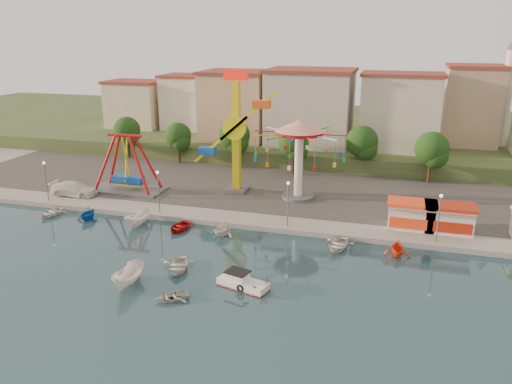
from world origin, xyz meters
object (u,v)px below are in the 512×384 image
at_px(pirate_ship_ride, 127,164).
at_px(wave_swinger, 299,142).
at_px(rowboat_a, 177,266).
at_px(van, 74,189).
at_px(skiff, 129,277).
at_px(cabin_motorboat, 242,283).
at_px(kamikaze_tower, 239,136).

xyz_separation_m(pirate_ship_ride, wave_swinger, (23.22, 3.52, 3.80)).
relative_size(rowboat_a, van, 0.65).
xyz_separation_m(rowboat_a, van, (-22.22, 15.36, 1.09)).
bearing_deg(skiff, cabin_motorboat, 12.95).
relative_size(cabin_motorboat, van, 0.77).
distance_m(kamikaze_tower, skiff, 28.15).
bearing_deg(pirate_ship_ride, kamikaze_tower, 14.03).
bearing_deg(van, skiff, -138.16).
bearing_deg(van, pirate_ship_ride, -59.83).
xyz_separation_m(wave_swinger, skiff, (-9.79, -26.86, -7.31)).
bearing_deg(wave_swinger, van, -165.72).
xyz_separation_m(rowboat_a, skiff, (-2.84, -4.07, 0.46)).
xyz_separation_m(cabin_motorboat, van, (-29.18, 16.91, 1.09)).
height_order(pirate_ship_ride, wave_swinger, wave_swinger).
relative_size(cabin_motorboat, skiff, 1.07).
bearing_deg(wave_swinger, skiff, -110.03).
relative_size(pirate_ship_ride, kamikaze_tower, 0.61).
bearing_deg(skiff, kamikaze_tower, 85.30).
relative_size(kamikaze_tower, rowboat_a, 3.99).
bearing_deg(rowboat_a, cabin_motorboat, -31.16).
height_order(cabin_motorboat, van, van).
distance_m(wave_swinger, cabin_motorboat, 25.55).
bearing_deg(cabin_motorboat, skiff, -150.23).
distance_m(rowboat_a, van, 27.04).
bearing_deg(pirate_ship_ride, wave_swinger, 8.62).
height_order(pirate_ship_ride, kamikaze_tower, kamikaze_tower).
relative_size(pirate_ship_ride, skiff, 2.18).
bearing_deg(skiff, wave_swinger, 68.48).
distance_m(pirate_ship_ride, wave_swinger, 23.79).
height_order(rowboat_a, skiff, skiff).
height_order(skiff, van, van).
distance_m(skiff, van, 27.45).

